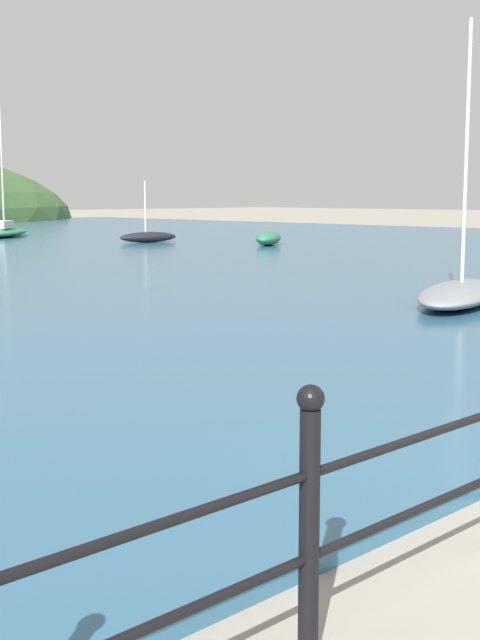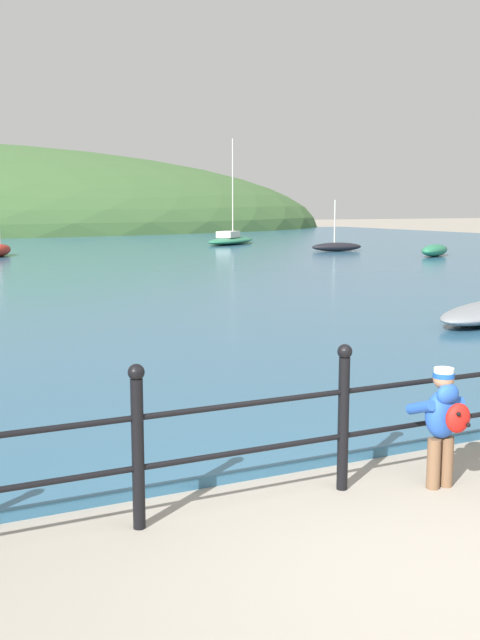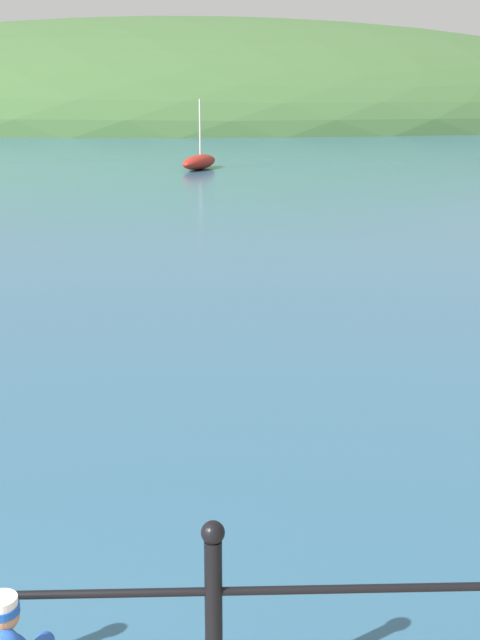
{
  "view_description": "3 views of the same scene",
  "coord_description": "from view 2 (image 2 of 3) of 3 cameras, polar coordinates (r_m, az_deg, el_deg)",
  "views": [
    {
      "loc": [
        -6.0,
        -0.87,
        1.99
      ],
      "look_at": [
        0.42,
        5.56,
        0.71
      ],
      "focal_mm": 50.0,
      "sensor_mm": 36.0,
      "label": 1
    },
    {
      "loc": [
        -3.04,
        -3.41,
        2.3
      ],
      "look_at": [
        0.51,
        4.0,
        1.04
      ],
      "focal_mm": 42.0,
      "sensor_mm": 36.0,
      "label": 2
    },
    {
      "loc": [
        1.97,
        -2.45,
        3.31
      ],
      "look_at": [
        2.28,
        6.72,
        0.81
      ],
      "focal_mm": 50.0,
      "sensor_mm": 36.0,
      "label": 3
    }
  ],
  "objects": [
    {
      "name": "child_in_coat",
      "position": [
        6.33,
        15.25,
        -7.1
      ],
      "size": [
        0.39,
        0.53,
        1.0
      ],
      "color": "brown",
      "rests_on": "ground"
    },
    {
      "name": "boat_green_fishing",
      "position": [
        36.46,
        7.38,
        5.57
      ],
      "size": [
        2.63,
        1.22,
        2.45
      ],
      "color": "black",
      "rests_on": "water"
    },
    {
      "name": "boat_far_right",
      "position": [
        42.68,
        -0.72,
        6.15
      ],
      "size": [
        4.83,
        4.51,
        5.89
      ],
      "color": "#287551",
      "rests_on": "water"
    },
    {
      "name": "iron_railing",
      "position": [
        6.13,
        7.89,
        -7.03
      ],
      "size": [
        10.5,
        0.12,
        1.21
      ],
      "color": "black",
      "rests_on": "ground"
    },
    {
      "name": "boat_far_left",
      "position": [
        33.68,
        14.61,
        5.16
      ],
      "size": [
        2.54,
        2.06,
        0.52
      ],
      "color": "#287551",
      "rests_on": "water"
    },
    {
      "name": "ground_plane",
      "position": [
        5.11,
        15.12,
        -18.33
      ],
      "size": [
        200.0,
        200.0,
        0.0
      ],
      "primitive_type": "plane",
      "color": "gray"
    }
  ]
}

